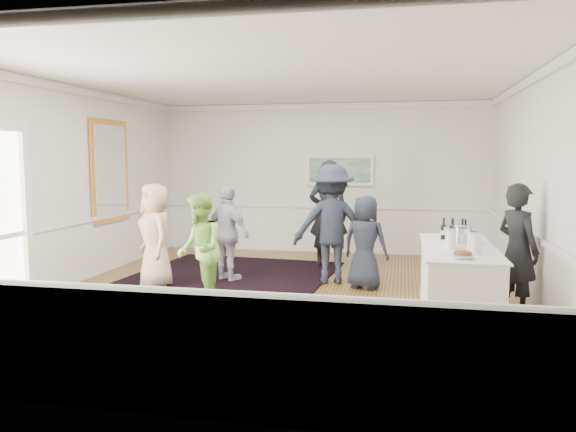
% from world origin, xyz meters
% --- Properties ---
extents(floor, '(8.00, 8.00, 0.00)m').
position_xyz_m(floor, '(0.00, 0.00, 0.00)').
color(floor, olive).
rests_on(floor, ground).
extents(ceiling, '(7.00, 8.00, 0.02)m').
position_xyz_m(ceiling, '(0.00, 0.00, 3.20)').
color(ceiling, white).
rests_on(ceiling, wall_back).
extents(wall_left, '(0.02, 8.00, 3.20)m').
position_xyz_m(wall_left, '(-3.50, 0.00, 1.60)').
color(wall_left, white).
rests_on(wall_left, floor).
extents(wall_right, '(0.02, 8.00, 3.20)m').
position_xyz_m(wall_right, '(3.50, 0.00, 1.60)').
color(wall_right, white).
rests_on(wall_right, floor).
extents(wall_back, '(7.00, 0.02, 3.20)m').
position_xyz_m(wall_back, '(0.00, 4.00, 1.60)').
color(wall_back, white).
rests_on(wall_back, floor).
extents(wall_front, '(7.00, 0.02, 3.20)m').
position_xyz_m(wall_front, '(0.00, -4.00, 1.60)').
color(wall_front, white).
rests_on(wall_front, floor).
extents(wainscoting, '(7.00, 8.00, 1.00)m').
position_xyz_m(wainscoting, '(0.00, 0.00, 0.50)').
color(wainscoting, white).
rests_on(wainscoting, floor).
extents(mirror, '(0.05, 1.25, 1.85)m').
position_xyz_m(mirror, '(-3.45, 1.30, 1.80)').
color(mirror, '#F6A148').
rests_on(mirror, wall_left).
extents(landscape_painting, '(1.44, 0.06, 0.66)m').
position_xyz_m(landscape_painting, '(0.40, 3.95, 1.78)').
color(landscape_painting, white).
rests_on(landscape_painting, wall_back).
extents(area_rug, '(3.66, 4.61, 0.02)m').
position_xyz_m(area_rug, '(-1.19, 0.71, 0.01)').
color(area_rug, black).
rests_on(area_rug, floor).
extents(serving_table, '(0.89, 2.33, 0.94)m').
position_xyz_m(serving_table, '(2.44, -0.77, 0.48)').
color(serving_table, white).
rests_on(serving_table, floor).
extents(bartender, '(0.70, 0.75, 1.73)m').
position_xyz_m(bartender, '(3.20, -0.44, 0.86)').
color(bartender, black).
rests_on(bartender, floor).
extents(guest_tan, '(0.93, 0.95, 1.65)m').
position_xyz_m(guest_tan, '(-2.05, 0.11, 0.83)').
color(guest_tan, tan).
rests_on(guest_tan, floor).
extents(guest_green, '(0.87, 0.95, 1.56)m').
position_xyz_m(guest_green, '(-1.00, -0.73, 0.78)').
color(guest_green, '#80C54F').
rests_on(guest_green, floor).
extents(guest_lilac, '(1.00, 0.80, 1.59)m').
position_xyz_m(guest_lilac, '(-1.09, 0.84, 0.79)').
color(guest_lilac, '#ADA7BB').
rests_on(guest_lilac, floor).
extents(guest_dark_a, '(1.37, 0.95, 1.94)m').
position_xyz_m(guest_dark_a, '(0.61, 1.04, 0.97)').
color(guest_dark_a, '#1E2533').
rests_on(guest_dark_a, floor).
extents(guest_dark_b, '(0.74, 0.49, 2.00)m').
position_xyz_m(guest_dark_b, '(0.38, 2.34, 1.00)').
color(guest_dark_b, black).
rests_on(guest_dark_b, floor).
extents(guest_navy, '(0.83, 0.67, 1.47)m').
position_xyz_m(guest_navy, '(1.18, 0.74, 0.73)').
color(guest_navy, '#1E2533').
rests_on(guest_navy, floor).
extents(wine_bottles, '(0.34, 0.23, 0.31)m').
position_xyz_m(wine_bottles, '(2.44, -0.26, 1.10)').
color(wine_bottles, black).
rests_on(wine_bottles, serving_table).
extents(juice_pitchers, '(0.38, 0.60, 0.24)m').
position_xyz_m(juice_pitchers, '(2.48, -1.06, 1.06)').
color(juice_pitchers, '#5FA33A').
rests_on(juice_pitchers, serving_table).
extents(ice_bucket, '(0.26, 0.26, 0.25)m').
position_xyz_m(ice_bucket, '(2.50, -0.57, 1.06)').
color(ice_bucket, silver).
rests_on(ice_bucket, serving_table).
extents(nut_bowl, '(0.24, 0.24, 0.07)m').
position_xyz_m(nut_bowl, '(2.40, -1.65, 0.98)').
color(nut_bowl, white).
rests_on(nut_bowl, serving_table).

